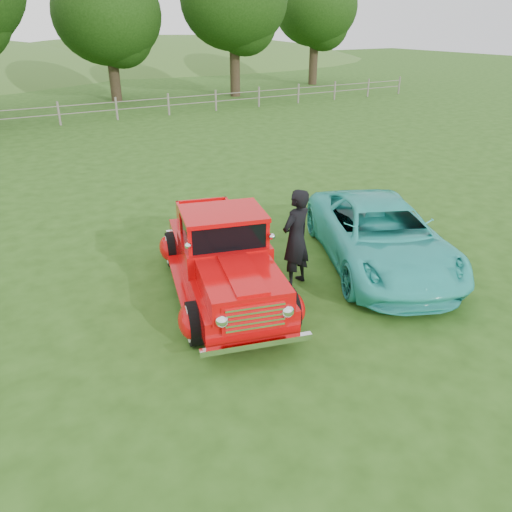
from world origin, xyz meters
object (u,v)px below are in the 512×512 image
tree_near_east (107,15)px  teal_sedan (380,235)px  man (296,238)px  red_pickup (223,258)px  tree_far_east (316,7)px

tree_near_east → teal_sedan: bearing=-94.3°
teal_sedan → man: man is taller
teal_sedan → red_pickup: bearing=-165.4°
red_pickup → man: man is taller
tree_near_east → tree_far_east: size_ratio=0.94×
tree_near_east → man: 28.02m
tree_near_east → red_pickup: tree_near_east is taller
teal_sedan → man: (-2.11, 0.21, 0.31)m
tree_near_east → man: (-4.21, -27.38, -4.23)m
tree_near_east → man: bearing=-98.7°
tree_near_east → tree_far_east: (17.00, 1.00, 0.61)m
red_pickup → teal_sedan: size_ratio=1.03×
red_pickup → teal_sedan: red_pickup is taller
tree_far_east → red_pickup: tree_far_east is taller
tree_far_east → teal_sedan: tree_far_east is taller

